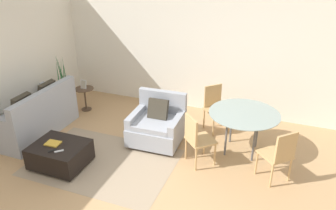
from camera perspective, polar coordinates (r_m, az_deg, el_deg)
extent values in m
plane|color=tan|center=(4.96, -6.44, -16.41)|extent=(20.00, 20.00, 0.00)
cube|color=white|center=(7.12, 5.46, 9.68)|extent=(12.00, 0.06, 2.75)
cube|color=white|center=(7.14, -24.83, 7.49)|extent=(0.06, 12.00, 2.75)
cube|color=gray|center=(5.80, -11.23, -9.72)|extent=(2.40, 1.68, 0.00)
cube|color=brown|center=(5.40, -14.76, -13.18)|extent=(2.35, 0.06, 0.00)
cube|color=brown|center=(5.53, -13.52, -11.97)|extent=(2.35, 0.06, 0.00)
cube|color=brown|center=(5.66, -12.34, -10.81)|extent=(2.35, 0.06, 0.00)
cube|color=brown|center=(5.80, -11.23, -9.69)|extent=(2.35, 0.06, 0.00)
cube|color=brown|center=(5.95, -10.19, -8.63)|extent=(2.35, 0.06, 0.00)
cube|color=brown|center=(6.10, -9.19, -7.62)|extent=(2.35, 0.06, 0.00)
cube|color=brown|center=(6.25, -8.25, -6.65)|extent=(2.35, 0.06, 0.00)
cube|color=#999EA8|center=(6.97, -22.33, -2.75)|extent=(0.86, 1.71, 0.46)
cube|color=#999EA8|center=(6.54, -20.67, 0.34)|extent=(0.14, 1.71, 0.49)
cube|color=#999EA8|center=(7.35, -18.74, 2.42)|extent=(0.79, 0.12, 0.26)
cube|color=#383328|center=(6.96, -20.42, 2.20)|extent=(0.19, 0.40, 0.41)
cube|color=#383328|center=(6.51, -24.21, -0.08)|extent=(0.19, 0.40, 0.41)
cube|color=#999EA8|center=(6.12, -2.04, -4.72)|extent=(0.95, 0.89, 0.33)
cube|color=#999EA8|center=(5.99, -2.19, -3.10)|extent=(0.71, 0.76, 0.10)
cube|color=#999EA8|center=(6.23, -0.91, 0.27)|extent=(0.93, 0.15, 0.52)
cube|color=#999EA8|center=(6.13, -5.59, -1.95)|extent=(0.15, 0.79, 0.20)
cube|color=#999EA8|center=(5.87, 1.59, -3.13)|extent=(0.15, 0.79, 0.20)
cylinder|color=brown|center=(6.08, -6.57, -7.24)|extent=(0.05, 0.05, 0.06)
cylinder|color=brown|center=(5.84, 0.32, -8.60)|extent=(0.05, 0.05, 0.06)
cylinder|color=brown|center=(6.62, -4.05, -4.19)|extent=(0.05, 0.05, 0.06)
cylinder|color=brown|center=(6.40, 2.31, -5.29)|extent=(0.05, 0.05, 0.06)
cube|color=#383328|center=(6.00, -1.74, -0.68)|extent=(0.38, 0.22, 0.38)
cube|color=black|center=(5.79, -18.28, -8.11)|extent=(0.87, 0.72, 0.36)
cylinder|color=black|center=(5.95, -22.82, -10.30)|extent=(0.04, 0.04, 0.04)
cylinder|color=black|center=(5.50, -16.73, -12.41)|extent=(0.04, 0.04, 0.04)
cylinder|color=black|center=(6.32, -19.11, -7.41)|extent=(0.04, 0.04, 0.04)
cylinder|color=black|center=(5.90, -13.17, -9.10)|extent=(0.04, 0.04, 0.04)
cube|color=gold|center=(5.75, -19.40, -6.31)|extent=(0.25, 0.19, 0.02)
cube|color=black|center=(5.57, -19.54, -7.50)|extent=(0.11, 0.13, 0.01)
cube|color=#B7B7BC|center=(5.52, -18.45, -7.62)|extent=(0.13, 0.13, 0.01)
cylinder|color=maroon|center=(7.89, -17.35, 0.64)|extent=(0.33, 0.33, 0.28)
cylinder|color=black|center=(7.84, -17.47, 1.48)|extent=(0.31, 0.31, 0.02)
cone|color=#286033|center=(7.63, -17.44, 4.75)|extent=(0.05, 0.09, 0.95)
cone|color=#286033|center=(7.72, -17.38, 4.01)|extent=(0.10, 0.09, 0.70)
cone|color=#286033|center=(7.73, -17.67, 4.27)|extent=(0.12, 0.05, 0.77)
cone|color=#286033|center=(7.73, -18.13, 4.64)|extent=(0.10, 0.17, 0.87)
cone|color=#286033|center=(7.69, -18.54, 4.39)|extent=(0.11, 0.14, 0.85)
cone|color=#286033|center=(7.64, -18.15, 4.84)|extent=(0.21, 0.07, 0.98)
cone|color=#286033|center=(7.63, -17.97, 4.84)|extent=(0.15, 0.12, 0.98)
cylinder|color=#4C3828|center=(7.48, -14.40, 2.76)|extent=(0.41, 0.41, 0.02)
cylinder|color=#4C3828|center=(7.58, -14.20, 1.01)|extent=(0.04, 0.04, 0.49)
cylinder|color=#4C3828|center=(7.68, -14.00, -0.70)|extent=(0.23, 0.23, 0.02)
cube|color=silver|center=(7.44, -14.49, 3.51)|extent=(0.14, 0.05, 0.19)
cube|color=#B2A893|center=(7.43, -14.52, 3.49)|extent=(0.11, 0.04, 0.17)
cube|color=silver|center=(7.48, -14.35, 3.23)|extent=(0.02, 0.04, 0.09)
cylinder|color=#8C9E99|center=(5.76, 13.16, -1.42)|extent=(1.22, 1.22, 0.01)
cylinder|color=#59595B|center=(5.76, 10.09, -5.45)|extent=(0.04, 0.04, 0.75)
cylinder|color=#59595B|center=(5.72, 14.76, -6.22)|extent=(0.04, 0.04, 0.75)
cylinder|color=#59595B|center=(6.17, 10.99, -3.31)|extent=(0.04, 0.04, 0.75)
cylinder|color=#59595B|center=(6.13, 15.33, -4.01)|extent=(0.04, 0.04, 0.75)
cube|color=tan|center=(5.50, 5.72, -6.09)|extent=(0.59, 0.59, 0.03)
cube|color=tan|center=(5.29, 4.03, -4.34)|extent=(0.29, 0.29, 0.45)
cylinder|color=tan|center=(5.57, 8.17, -8.52)|extent=(0.03, 0.03, 0.42)
cylinder|color=tan|center=(5.82, 6.31, -6.74)|extent=(0.03, 0.03, 0.42)
cylinder|color=tan|center=(5.41, 4.88, -9.45)|extent=(0.03, 0.03, 0.42)
cylinder|color=tan|center=(5.67, 3.13, -7.57)|extent=(0.03, 0.03, 0.42)
cube|color=tan|center=(5.37, 18.12, -8.19)|extent=(0.59, 0.59, 0.03)
cube|color=tan|center=(5.14, 19.86, -6.97)|extent=(0.29, 0.29, 0.45)
cylinder|color=tan|center=(5.71, 18.01, -8.72)|extent=(0.03, 0.03, 0.42)
cylinder|color=tan|center=(5.50, 15.14, -9.73)|extent=(0.03, 0.03, 0.42)
cylinder|color=tan|center=(5.51, 20.46, -10.55)|extent=(0.03, 0.03, 0.42)
cylinder|color=tan|center=(5.29, 17.57, -11.68)|extent=(0.03, 0.03, 0.42)
cube|color=tan|center=(6.51, 8.55, -0.92)|extent=(0.59, 0.59, 0.03)
cube|color=tan|center=(6.56, 7.80, 1.63)|extent=(0.29, 0.29, 0.45)
cylinder|color=tan|center=(6.39, 7.90, -3.68)|extent=(0.03, 0.03, 0.42)
cylinder|color=tan|center=(6.57, 10.58, -3.03)|extent=(0.03, 0.03, 0.42)
cylinder|color=tan|center=(6.66, 6.29, -2.31)|extent=(0.03, 0.03, 0.42)
cylinder|color=tan|center=(6.84, 8.91, -1.72)|extent=(0.03, 0.03, 0.42)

